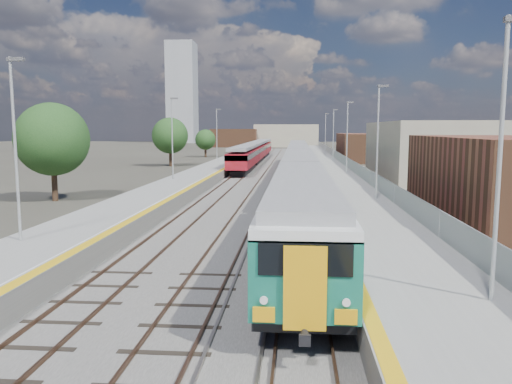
# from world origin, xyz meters

# --- Properties ---
(ground) EXTENTS (320.00, 320.00, 0.00)m
(ground) POSITION_xyz_m (0.00, 50.00, 0.00)
(ground) COLOR #47443A
(ground) RESTS_ON ground
(ballast_bed) EXTENTS (10.50, 155.00, 0.06)m
(ballast_bed) POSITION_xyz_m (-2.25, 52.50, 0.03)
(ballast_bed) COLOR #565451
(ballast_bed) RESTS_ON ground
(tracks) EXTENTS (8.96, 160.00, 0.17)m
(tracks) POSITION_xyz_m (-1.65, 54.18, 0.11)
(tracks) COLOR #4C3323
(tracks) RESTS_ON ground
(platform_right) EXTENTS (4.70, 155.00, 8.52)m
(platform_right) POSITION_xyz_m (5.28, 52.49, 0.54)
(platform_right) COLOR slate
(platform_right) RESTS_ON ground
(platform_left) EXTENTS (4.30, 155.00, 8.52)m
(platform_left) POSITION_xyz_m (-9.05, 52.49, 0.52)
(platform_left) COLOR slate
(platform_left) RESTS_ON ground
(buildings) EXTENTS (72.00, 185.50, 40.00)m
(buildings) POSITION_xyz_m (-18.12, 138.60, 10.70)
(buildings) COLOR brown
(buildings) RESTS_ON ground
(green_train) EXTENTS (2.77, 77.06, 3.04)m
(green_train) POSITION_xyz_m (1.50, 38.28, 2.14)
(green_train) COLOR black
(green_train) RESTS_ON ground
(red_train) EXTENTS (2.64, 53.61, 3.33)m
(red_train) POSITION_xyz_m (-5.50, 70.90, 1.97)
(red_train) COLOR black
(red_train) RESTS_ON ground
(tree_a) EXTENTS (5.66, 5.66, 7.68)m
(tree_a) POSITION_xyz_m (-17.63, 25.89, 4.83)
(tree_a) COLOR #382619
(tree_a) RESTS_ON ground
(tree_b) EXTENTS (5.42, 5.42, 7.35)m
(tree_b) POSITION_xyz_m (-17.75, 62.71, 4.62)
(tree_b) COLOR #382619
(tree_b) RESTS_ON ground
(tree_c) EXTENTS (4.09, 4.09, 5.54)m
(tree_c) POSITION_xyz_m (-16.91, 87.52, 3.48)
(tree_c) COLOR #382619
(tree_c) RESTS_ON ground
(tree_d) EXTENTS (4.74, 4.74, 6.43)m
(tree_d) POSITION_xyz_m (23.25, 57.96, 4.05)
(tree_d) COLOR #382619
(tree_d) RESTS_ON ground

